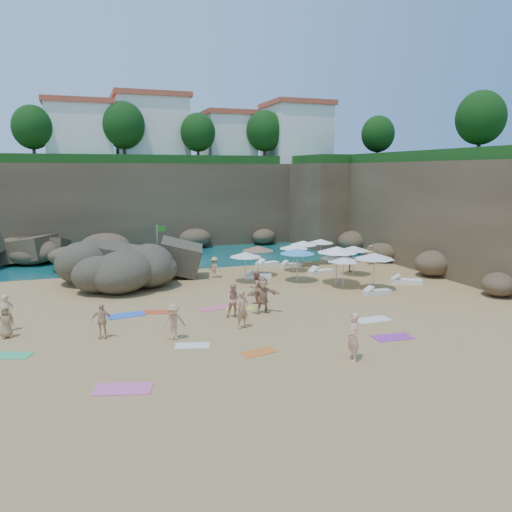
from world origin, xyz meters
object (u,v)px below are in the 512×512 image
object	(u,v)px
rock_outcrop	(135,284)
parasol_1	(245,255)
person_stand_3	(350,262)
person_stand_1	(256,287)
person_stand_2	(215,267)
flag_pole	(159,243)
lounger_0	(321,272)
person_stand_6	(353,337)
person_stand_4	(370,255)
person_stand_5	(121,275)
person_stand_0	(7,313)
parasol_2	(321,241)
parasol_0	(294,246)

from	to	relation	value
rock_outcrop	parasol_1	world-z (taller)	parasol_1
parasol_1	person_stand_3	bearing A→B (deg)	4.62
person_stand_1	person_stand_2	bearing A→B (deg)	-110.32
rock_outcrop	flag_pole	distance (m)	4.17
rock_outcrop	lounger_0	size ratio (longest dim) A/B	3.54
flag_pole	person_stand_1	world-z (taller)	flag_pole
person_stand_3	person_stand_6	distance (m)	17.56
person_stand_6	person_stand_4	bearing A→B (deg)	151.43
person_stand_1	person_stand_5	distance (m)	9.33
person_stand_2	person_stand_5	bearing A→B (deg)	60.31
lounger_0	person_stand_0	distance (m)	20.67
parasol_1	person_stand_4	size ratio (longest dim) A/B	1.42
person_stand_3	flag_pole	bearing A→B (deg)	103.63
person_stand_5	person_stand_6	world-z (taller)	person_stand_6
parasol_2	flag_pole	bearing A→B (deg)	177.92
person_stand_0	person_stand_3	bearing A→B (deg)	-18.69
flag_pole	parasol_0	distance (m)	9.77
person_stand_2	person_stand_5	xyz separation A→B (m)	(-6.35, -0.90, 0.06)
person_stand_0	person_stand_5	distance (m)	9.22
person_stand_4	person_stand_5	xyz separation A→B (m)	(-19.34, -1.76, 0.03)
person_stand_6	flag_pole	bearing A→B (deg)	-161.42
flag_pole	parasol_2	xyz separation A→B (m)	(12.67, -0.46, -0.43)
rock_outcrop	person_stand_2	distance (m)	5.46
parasol_1	person_stand_2	bearing A→B (deg)	127.46
person_stand_6	person_stand_5	bearing A→B (deg)	-148.98
lounger_0	person_stand_0	world-z (taller)	person_stand_0
lounger_0	person_stand_1	bearing A→B (deg)	-151.09
parasol_2	person_stand_2	xyz separation A→B (m)	(-9.32, -2.34, -1.08)
flag_pole	lounger_0	distance (m)	11.82
person_stand_2	person_stand_0	bearing A→B (deg)	86.54
lounger_0	person_stand_2	xyz separation A→B (m)	(-7.50, 1.38, 0.58)
person_stand_5	person_stand_3	bearing A→B (deg)	-24.66
person_stand_0	person_stand_6	distance (m)	15.67
person_stand_4	person_stand_5	world-z (taller)	person_stand_5
parasol_0	person_stand_6	size ratio (longest dim) A/B	1.11
parasol_1	person_stand_6	distance (m)	14.61
parasol_0	person_stand_4	size ratio (longest dim) A/B	1.40
parasol_0	person_stand_2	xyz separation A→B (m)	(-6.07, -0.24, -1.12)
flag_pole	parasol_1	distance (m)	6.94
parasol_2	person_stand_5	world-z (taller)	parasol_2
rock_outcrop	person_stand_1	size ratio (longest dim) A/B	3.73
flag_pole	person_stand_1	size ratio (longest dim) A/B	1.93
flag_pole	person_stand_1	bearing A→B (deg)	-69.20
rock_outcrop	person_stand_4	world-z (taller)	person_stand_4
parasol_0	parasol_2	world-z (taller)	parasol_0
person_stand_2	parasol_1	bearing A→B (deg)	179.75
lounger_0	person_stand_4	world-z (taller)	person_stand_4
rock_outcrop	person_stand_4	size ratio (longest dim) A/B	4.48
parasol_2	rock_outcrop	bearing A→B (deg)	-170.79
person_stand_4	person_stand_3	bearing A→B (deg)	-110.31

